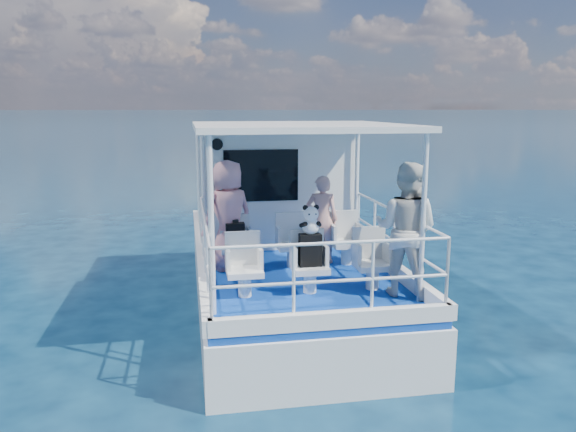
% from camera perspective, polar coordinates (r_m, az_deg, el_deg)
% --- Properties ---
extents(ground, '(2000.00, 2000.00, 0.00)m').
position_cam_1_polar(ground, '(9.15, 0.67, -10.92)').
color(ground, '#071E34').
rests_on(ground, ground).
extents(hull, '(3.00, 7.00, 1.60)m').
position_cam_1_polar(hull, '(10.07, -0.41, -8.84)').
color(hull, white).
rests_on(hull, ground).
extents(deck, '(2.90, 6.90, 0.10)m').
position_cam_1_polar(deck, '(9.82, -0.42, -4.16)').
color(deck, navy).
rests_on(deck, hull).
extents(cabin, '(2.85, 2.00, 2.20)m').
position_cam_1_polar(cabin, '(10.85, -1.60, 3.48)').
color(cabin, white).
rests_on(cabin, deck).
extents(canopy, '(3.00, 3.20, 0.08)m').
position_cam_1_polar(canopy, '(8.30, 0.99, 9.09)').
color(canopy, white).
rests_on(canopy, cabin).
extents(canopy_posts, '(2.77, 2.97, 2.20)m').
position_cam_1_polar(canopy_posts, '(8.37, 1.03, 1.25)').
color(canopy_posts, white).
rests_on(canopy_posts, deck).
extents(railings, '(2.84, 3.59, 1.00)m').
position_cam_1_polar(railings, '(8.18, 1.46, -3.27)').
color(railings, white).
rests_on(railings, deck).
extents(seat_port_fwd, '(0.48, 0.46, 0.38)m').
position_cam_1_polar(seat_port_fwd, '(8.88, -5.28, -4.24)').
color(seat_port_fwd, silver).
rests_on(seat_port_fwd, deck).
extents(seat_center_fwd, '(0.48, 0.46, 0.38)m').
position_cam_1_polar(seat_center_fwd, '(9.00, 0.45, -3.99)').
color(seat_center_fwd, silver).
rests_on(seat_center_fwd, deck).
extents(seat_stbd_fwd, '(0.48, 0.46, 0.38)m').
position_cam_1_polar(seat_stbd_fwd, '(9.20, 5.98, -3.72)').
color(seat_stbd_fwd, silver).
rests_on(seat_stbd_fwd, deck).
extents(seat_port_aft, '(0.48, 0.46, 0.38)m').
position_cam_1_polar(seat_port_aft, '(7.64, -4.42, -6.76)').
color(seat_port_aft, silver).
rests_on(seat_port_aft, deck).
extents(seat_center_aft, '(0.48, 0.46, 0.38)m').
position_cam_1_polar(seat_center_aft, '(7.77, 2.23, -6.42)').
color(seat_center_aft, silver).
rests_on(seat_center_aft, deck).
extents(seat_stbd_aft, '(0.48, 0.46, 0.38)m').
position_cam_1_polar(seat_stbd_aft, '(8.01, 8.57, -6.01)').
color(seat_stbd_aft, silver).
rests_on(seat_stbd_aft, deck).
extents(passenger_port_fwd, '(0.78, 0.68, 1.72)m').
position_cam_1_polar(passenger_port_fwd, '(8.79, -6.10, 0.08)').
color(passenger_port_fwd, pink).
rests_on(passenger_port_fwd, deck).
extents(passenger_stbd_fwd, '(0.61, 0.50, 1.44)m').
position_cam_1_polar(passenger_stbd_fwd, '(9.16, 3.48, -0.33)').
color(passenger_stbd_fwd, '#D9978C').
rests_on(passenger_stbd_fwd, deck).
extents(passenger_stbd_aft, '(1.11, 1.09, 1.81)m').
position_cam_1_polar(passenger_stbd_aft, '(7.69, 11.89, -1.34)').
color(passenger_stbd_aft, silver).
rests_on(passenger_stbd_aft, deck).
extents(backpack_port, '(0.29, 0.16, 0.38)m').
position_cam_1_polar(backpack_port, '(8.71, -5.40, -1.95)').
color(backpack_port, black).
rests_on(backpack_port, seat_port_fwd).
extents(backpack_center, '(0.30, 0.17, 0.44)m').
position_cam_1_polar(backpack_center, '(7.66, 2.26, -3.47)').
color(backpack_center, black).
rests_on(backpack_center, seat_center_aft).
extents(compact_camera, '(0.09, 0.06, 0.06)m').
position_cam_1_polar(compact_camera, '(8.67, -5.37, -0.53)').
color(compact_camera, black).
rests_on(compact_camera, backpack_port).
extents(panda, '(0.26, 0.21, 0.40)m').
position_cam_1_polar(panda, '(7.58, 2.32, -0.37)').
color(panda, white).
rests_on(panda, backpack_center).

